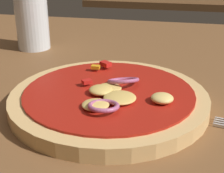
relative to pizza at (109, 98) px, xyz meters
name	(u,v)px	position (x,y,z in m)	size (l,w,h in m)	color
dining_table	(83,100)	(-0.05, 0.04, -0.02)	(1.27, 1.05, 0.03)	brown
pizza	(109,98)	(0.00, 0.00, 0.00)	(0.27, 0.27, 0.04)	tan
beer_glass	(32,17)	(-0.22, 0.24, 0.06)	(0.07, 0.07, 0.15)	silver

